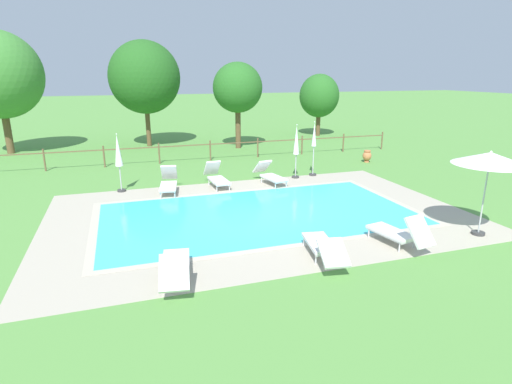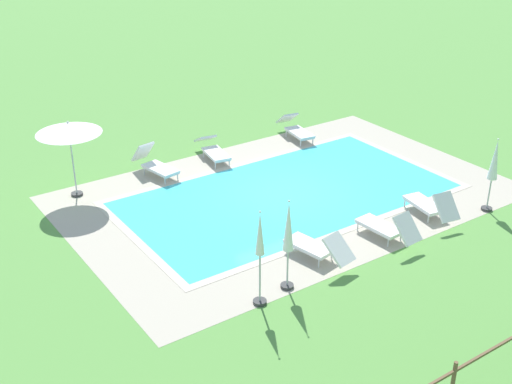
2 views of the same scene
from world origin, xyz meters
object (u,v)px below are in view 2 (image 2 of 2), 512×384
object	(u,v)px
sun_lounger_north_end	(317,247)
patio_umbrella_open_foreground	(68,128)
sun_lounger_north_far	(430,205)
sun_lounger_south_mid	(296,129)
sun_lounger_north_mid	(155,164)
patio_umbrella_closed_row_mid_west	(494,164)
patio_umbrella_closed_row_east	(288,233)
patio_umbrella_closed_row_west	(260,246)
sun_lounger_north_near_steps	(213,149)
sun_lounger_south_near_corner	(387,227)

from	to	relation	value
sun_lounger_north_end	patio_umbrella_open_foreground	world-z (taller)	patio_umbrella_open_foreground
sun_lounger_north_far	sun_lounger_south_mid	size ratio (longest dim) A/B	0.94
sun_lounger_north_far	sun_lounger_north_mid	bearing A→B (deg)	-54.21
sun_lounger_north_end	patio_umbrella_closed_row_mid_west	world-z (taller)	patio_umbrella_closed_row_mid_west
sun_lounger_north_mid	sun_lounger_south_mid	size ratio (longest dim) A/B	0.93
sun_lounger_north_far	patio_umbrella_closed_row_east	size ratio (longest dim) A/B	0.84
sun_lounger_north_end	patio_umbrella_open_foreground	size ratio (longest dim) A/B	0.84
sun_lounger_north_end	patio_umbrella_open_foreground	distance (m)	8.23
sun_lounger_north_mid	patio_umbrella_closed_row_west	xyz separation A→B (m)	(1.30, 7.83, 1.13)
sun_lounger_north_end	patio_umbrella_closed_row_mid_west	distance (m)	6.02
patio_umbrella_open_foreground	patio_umbrella_closed_row_mid_west	xyz separation A→B (m)	(-9.57, 7.81, -0.71)
sun_lounger_south_mid	patio_umbrella_closed_row_east	size ratio (longest dim) A/B	0.88
patio_umbrella_closed_row_west	sun_lounger_north_mid	bearing A→B (deg)	-99.44
sun_lounger_north_near_steps	sun_lounger_south_mid	size ratio (longest dim) A/B	1.03
sun_lounger_south_near_corner	patio_umbrella_closed_row_west	size ratio (longest dim) A/B	0.80
sun_lounger_north_mid	patio_umbrella_closed_row_east	size ratio (longest dim) A/B	0.82
sun_lounger_north_mid	patio_umbrella_closed_row_west	world-z (taller)	patio_umbrella_closed_row_west
sun_lounger_north_mid	patio_umbrella_open_foreground	world-z (taller)	patio_umbrella_open_foreground
sun_lounger_north_mid	patio_umbrella_closed_row_east	xyz separation A→B (m)	(0.39, 7.67, 1.11)
sun_lounger_north_near_steps	sun_lounger_south_near_corner	world-z (taller)	sun_lounger_south_near_corner
sun_lounger_north_end	patio_umbrella_closed_row_east	xyz separation A→B (m)	(1.39, 0.57, 1.12)
patio_umbrella_closed_row_west	patio_umbrella_closed_row_mid_west	distance (m)	8.18
sun_lounger_north_end	sun_lounger_north_near_steps	bearing A→B (deg)	-99.90
sun_lounger_north_mid	patio_umbrella_closed_row_west	distance (m)	8.02
sun_lounger_north_end	patio_umbrella_closed_row_east	distance (m)	1.87
patio_umbrella_closed_row_mid_west	patio_umbrella_open_foreground	bearing A→B (deg)	-39.21
patio_umbrella_closed_row_mid_west	sun_lounger_north_mid	bearing A→B (deg)	-48.54
sun_lounger_north_near_steps	patio_umbrella_open_foreground	distance (m)	5.27
sun_lounger_south_mid	sun_lounger_north_near_steps	bearing A→B (deg)	-0.59
sun_lounger_north_far	patio_umbrella_open_foreground	bearing A→B (deg)	-42.40
sun_lounger_south_near_corner	patio_umbrella_closed_row_east	bearing A→B (deg)	4.70
patio_umbrella_open_foreground	patio_umbrella_closed_row_east	bearing A→B (deg)	106.64
sun_lounger_north_mid	patio_umbrella_open_foreground	bearing A→B (deg)	-0.44
patio_umbrella_closed_row_mid_west	sun_lounger_north_far	bearing A→B (deg)	-20.66
sun_lounger_north_end	patio_umbrella_closed_row_east	size ratio (longest dim) A/B	0.86
patio_umbrella_closed_row_west	sun_lounger_south_mid	bearing A→B (deg)	-132.14
patio_umbrella_open_foreground	patio_umbrella_closed_row_west	xyz separation A→B (m)	(-1.39, 7.86, -0.66)
sun_lounger_north_end	patio_umbrella_closed_row_west	xyz separation A→B (m)	(2.30, 0.73, 1.15)
sun_lounger_north_mid	patio_umbrella_closed_row_west	bearing A→B (deg)	80.56
sun_lounger_north_near_steps	patio_umbrella_open_foreground	world-z (taller)	patio_umbrella_open_foreground
sun_lounger_north_near_steps	sun_lounger_south_near_corner	distance (m)	7.53
sun_lounger_north_far	sun_lounger_south_mid	world-z (taller)	sun_lounger_north_far
sun_lounger_north_near_steps	sun_lounger_north_far	world-z (taller)	sun_lounger_north_far
sun_lounger_south_mid	patio_umbrella_closed_row_east	distance (m)	9.99
sun_lounger_north_end	patio_umbrella_closed_row_mid_west	xyz separation A→B (m)	(-5.89, 0.68, 1.10)
sun_lounger_south_near_corner	sun_lounger_north_end	bearing A→B (deg)	-7.02
patio_umbrella_closed_row_mid_west	sun_lounger_south_near_corner	bearing A→B (deg)	-6.34
sun_lounger_north_far	patio_umbrella_closed_row_west	bearing A→B (deg)	6.22
sun_lounger_north_near_steps	patio_umbrella_closed_row_east	xyz separation A→B (m)	(2.64, 7.77, 1.15)
sun_lounger_north_near_steps	patio_umbrella_open_foreground	bearing A→B (deg)	0.82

